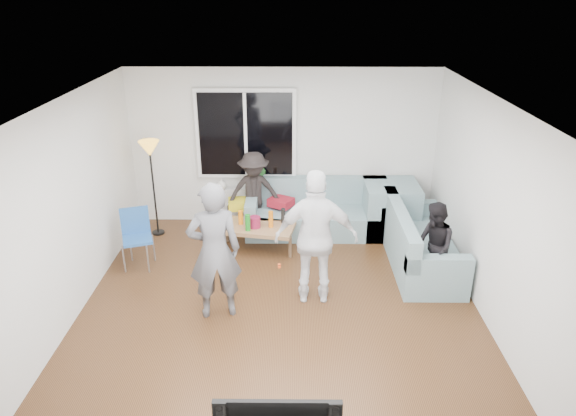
{
  "coord_description": "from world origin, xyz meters",
  "views": [
    {
      "loc": [
        0.16,
        -5.54,
        3.79
      ],
      "look_at": [
        0.1,
        0.6,
        1.15
      ],
      "focal_mm": 32.7,
      "sensor_mm": 36.0,
      "label": 1
    }
  ],
  "objects_px": {
    "floor_lamp": "(154,189)",
    "spectator_right": "(434,246)",
    "sofa_back_section": "(317,208)",
    "spectator_back": "(254,193)",
    "sofa_right_section": "(422,238)",
    "coffee_table": "(258,238)",
    "side_chair": "(137,240)",
    "player_left": "(214,251)",
    "player_right": "(316,238)"
  },
  "relations": [
    {
      "from": "floor_lamp",
      "to": "spectator_right",
      "type": "xyz_separation_m",
      "value": [
        4.07,
        -1.58,
        -0.18
      ]
    },
    {
      "from": "sofa_back_section",
      "to": "spectator_back",
      "type": "bearing_deg",
      "value": 178.32
    },
    {
      "from": "sofa_right_section",
      "to": "coffee_table",
      "type": "relative_size",
      "value": 1.82
    },
    {
      "from": "side_chair",
      "to": "sofa_right_section",
      "type": "bearing_deg",
      "value": -17.69
    },
    {
      "from": "floor_lamp",
      "to": "player_left",
      "type": "relative_size",
      "value": 0.9
    },
    {
      "from": "sofa_right_section",
      "to": "spectator_back",
      "type": "height_order",
      "value": "spectator_back"
    },
    {
      "from": "player_left",
      "to": "player_right",
      "type": "bearing_deg",
      "value": -177.18
    },
    {
      "from": "sofa_right_section",
      "to": "sofa_back_section",
      "type": "bearing_deg",
      "value": 53.81
    },
    {
      "from": "coffee_table",
      "to": "sofa_back_section",
      "type": "bearing_deg",
      "value": 33.42
    },
    {
      "from": "coffee_table",
      "to": "spectator_right",
      "type": "bearing_deg",
      "value": -23.38
    },
    {
      "from": "coffee_table",
      "to": "sofa_right_section",
      "type": "bearing_deg",
      "value": -10.68
    },
    {
      "from": "side_chair",
      "to": "spectator_back",
      "type": "relative_size",
      "value": 0.63
    },
    {
      "from": "sofa_back_section",
      "to": "player_right",
      "type": "xyz_separation_m",
      "value": [
        -0.1,
        -1.99,
        0.46
      ]
    },
    {
      "from": "coffee_table",
      "to": "player_left",
      "type": "height_order",
      "value": "player_left"
    },
    {
      "from": "player_left",
      "to": "side_chair",
      "type": "bearing_deg",
      "value": -55.08
    },
    {
      "from": "sofa_right_section",
      "to": "floor_lamp",
      "type": "height_order",
      "value": "floor_lamp"
    },
    {
      "from": "sofa_right_section",
      "to": "player_left",
      "type": "relative_size",
      "value": 1.15
    },
    {
      "from": "coffee_table",
      "to": "spectator_back",
      "type": "xyz_separation_m",
      "value": [
        -0.09,
        0.65,
        0.48
      ]
    },
    {
      "from": "coffee_table",
      "to": "spectator_right",
      "type": "distance_m",
      "value": 2.64
    },
    {
      "from": "spectator_back",
      "to": "player_left",
      "type": "bearing_deg",
      "value": -107.54
    },
    {
      "from": "sofa_right_section",
      "to": "player_right",
      "type": "height_order",
      "value": "player_right"
    },
    {
      "from": "sofa_back_section",
      "to": "player_left",
      "type": "distance_m",
      "value": 2.72
    },
    {
      "from": "sofa_back_section",
      "to": "spectator_right",
      "type": "bearing_deg",
      "value": -48.52
    },
    {
      "from": "player_left",
      "to": "spectator_right",
      "type": "xyz_separation_m",
      "value": [
        2.79,
        0.68,
        -0.27
      ]
    },
    {
      "from": "spectator_right",
      "to": "spectator_back",
      "type": "xyz_separation_m",
      "value": [
        -2.48,
        1.68,
        0.08
      ]
    },
    {
      "from": "floor_lamp",
      "to": "spectator_back",
      "type": "distance_m",
      "value": 1.59
    },
    {
      "from": "coffee_table",
      "to": "floor_lamp",
      "type": "height_order",
      "value": "floor_lamp"
    },
    {
      "from": "floor_lamp",
      "to": "spectator_back",
      "type": "bearing_deg",
      "value": 3.64
    },
    {
      "from": "side_chair",
      "to": "floor_lamp",
      "type": "bearing_deg",
      "value": 71.01
    },
    {
      "from": "side_chair",
      "to": "player_left",
      "type": "relative_size",
      "value": 0.49
    },
    {
      "from": "side_chair",
      "to": "floor_lamp",
      "type": "relative_size",
      "value": 0.55
    },
    {
      "from": "sofa_right_section",
      "to": "coffee_table",
      "type": "height_order",
      "value": "sofa_right_section"
    },
    {
      "from": "coffee_table",
      "to": "spectator_back",
      "type": "bearing_deg",
      "value": 97.81
    },
    {
      "from": "sofa_back_section",
      "to": "floor_lamp",
      "type": "xyz_separation_m",
      "value": [
        -2.61,
        -0.07,
        0.36
      ]
    },
    {
      "from": "spectator_right",
      "to": "sofa_back_section",
      "type": "bearing_deg",
      "value": -146.79
    },
    {
      "from": "sofa_right_section",
      "to": "player_left",
      "type": "distance_m",
      "value": 3.09
    },
    {
      "from": "sofa_right_section",
      "to": "spectator_right",
      "type": "relative_size",
      "value": 1.67
    },
    {
      "from": "sofa_right_section",
      "to": "spectator_back",
      "type": "bearing_deg",
      "value": 66.14
    },
    {
      "from": "coffee_table",
      "to": "side_chair",
      "type": "relative_size",
      "value": 1.28
    },
    {
      "from": "player_right",
      "to": "spectator_back",
      "type": "height_order",
      "value": "player_right"
    },
    {
      "from": "player_right",
      "to": "coffee_table",
      "type": "bearing_deg",
      "value": -57.99
    },
    {
      "from": "sofa_back_section",
      "to": "spectator_right",
      "type": "xyz_separation_m",
      "value": [
        1.46,
        -1.65,
        0.18
      ]
    },
    {
      "from": "player_right",
      "to": "sofa_right_section",
      "type": "bearing_deg",
      "value": -148.85
    },
    {
      "from": "floor_lamp",
      "to": "sofa_right_section",
      "type": "bearing_deg",
      "value": -13.77
    },
    {
      "from": "side_chair",
      "to": "floor_lamp",
      "type": "xyz_separation_m",
      "value": [
        0.0,
        1.09,
        0.35
      ]
    },
    {
      "from": "sofa_back_section",
      "to": "sofa_right_section",
      "type": "distance_m",
      "value": 1.81
    },
    {
      "from": "coffee_table",
      "to": "floor_lamp",
      "type": "bearing_deg",
      "value": 161.95
    },
    {
      "from": "side_chair",
      "to": "player_left",
      "type": "bearing_deg",
      "value": -61.25
    },
    {
      "from": "sofa_right_section",
      "to": "coffee_table",
      "type": "bearing_deg",
      "value": 79.32
    },
    {
      "from": "coffee_table",
      "to": "side_chair",
      "type": "distance_m",
      "value": 1.78
    }
  ]
}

